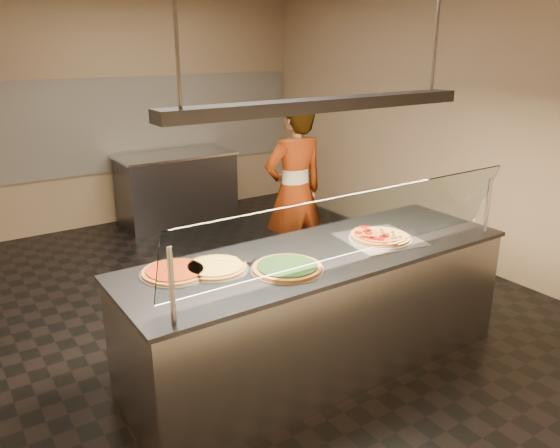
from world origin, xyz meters
TOP-DOWN VIEW (x-y plane):
  - ground at (0.00, 0.00)m, footprint 5.00×6.00m
  - wall_back at (0.00, 3.01)m, footprint 5.00×0.02m
  - wall_right at (2.51, 0.00)m, footprint 0.02×6.00m
  - tile_band at (0.00, 2.98)m, footprint 4.90×0.02m
  - serving_counter at (-0.09, -1.30)m, footprint 2.90×0.94m
  - sneeze_guard at (-0.09, -1.64)m, footprint 2.66×0.18m
  - perforated_tray at (0.43, -1.35)m, footprint 0.61×0.61m
  - half_pizza_pepperoni at (0.33, -1.34)m, footprint 0.28×0.47m
  - half_pizza_sausage at (0.54, -1.35)m, footprint 0.28×0.47m
  - pizza_spinach at (-0.47, -1.43)m, footprint 0.49×0.49m
  - pizza_cheese at (-0.85, -1.16)m, footprint 0.44×0.44m
  - pizza_tomato at (-1.09, -1.08)m, footprint 0.45×0.45m
  - pizza_spatula at (-0.70, -1.14)m, footprint 0.28×0.17m
  - prep_table at (0.47, 2.55)m, footprint 1.51×0.74m
  - worker at (0.71, 0.15)m, footprint 0.68×0.46m
  - heat_lamp_housing at (-0.09, -1.30)m, footprint 2.30×0.18m
  - lamp_rod_left at (-1.09, -1.30)m, footprint 0.02×0.02m
  - lamp_rod_right at (0.91, -1.30)m, footprint 0.02×0.02m

SIDE VIEW (x-z plane):
  - ground at x=0.00m, z-range -0.02..0.00m
  - serving_counter at x=-0.09m, z-range 0.00..0.93m
  - prep_table at x=0.47m, z-range 0.00..0.93m
  - worker at x=0.71m, z-range 0.00..1.82m
  - perforated_tray at x=0.43m, z-range 0.93..0.94m
  - pizza_cheese at x=-0.85m, z-range 0.93..0.96m
  - pizza_tomato at x=-1.09m, z-range 0.93..0.96m
  - pizza_spinach at x=-0.47m, z-range 0.93..0.96m
  - half_pizza_sausage at x=0.54m, z-range 0.94..0.98m
  - pizza_spatula at x=-0.70m, z-range 0.95..0.97m
  - half_pizza_pepperoni at x=0.33m, z-range 0.94..0.99m
  - sneeze_guard at x=-0.09m, z-range 0.96..1.49m
  - tile_band at x=0.00m, z-range 0.70..1.90m
  - wall_back at x=0.00m, z-range 0.00..3.00m
  - wall_right at x=2.51m, z-range 0.00..3.00m
  - heat_lamp_housing at x=-0.09m, z-range 1.91..1.99m
  - lamp_rod_left at x=-1.09m, z-range 1.99..3.00m
  - lamp_rod_right at x=0.91m, z-range 1.99..3.00m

